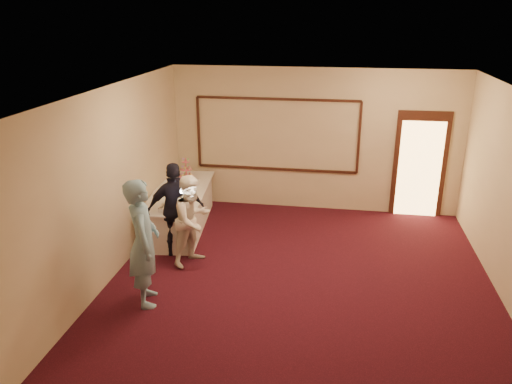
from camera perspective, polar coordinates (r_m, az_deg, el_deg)
floor at (r=7.86m, az=4.92°, el=-11.11°), size 7.00×7.00×0.00m
room_walls at (r=7.03m, az=5.41°, el=3.16°), size 6.04×7.04×3.02m
wall_molding at (r=10.56m, az=2.40°, el=6.55°), size 3.45×0.04×1.55m
doorway at (r=10.74m, az=18.19°, el=2.91°), size 1.05×0.07×2.20m
buffet_table at (r=9.90m, az=-8.60°, el=-1.95°), size 1.26×2.66×0.77m
pavlova_tray at (r=8.91m, az=-9.58°, el=-1.35°), size 0.38×0.53×0.19m
cupcake_stand at (r=10.52m, az=-7.99°, el=2.55°), size 0.31×0.31×0.45m
plate_stack_a at (r=9.87m, az=-9.25°, el=0.75°), size 0.17×0.17×0.14m
plate_stack_b at (r=10.00m, az=-7.00°, el=1.12°), size 0.17×0.17×0.14m
tart at (r=9.49m, az=-8.00°, el=-0.26°), size 0.29×0.29×0.06m
man at (r=7.29m, az=-12.73°, el=-5.68°), size 0.67×0.81×1.91m
woman at (r=8.37m, az=-7.27°, el=-3.19°), size 0.88×0.95×1.55m
guest at (r=8.69m, az=-9.10°, el=-2.00°), size 1.06×0.71×1.67m
camera_flash at (r=8.21m, az=-8.37°, el=0.06°), size 0.08×0.06×0.05m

